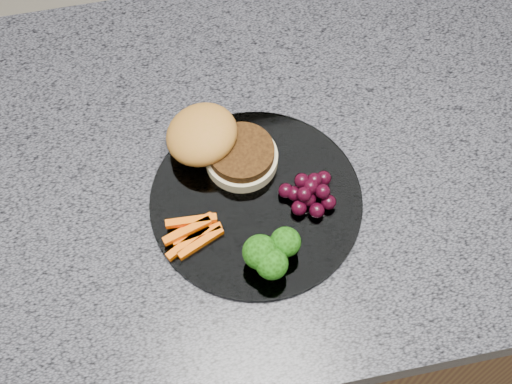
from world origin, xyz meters
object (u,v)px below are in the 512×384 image
burger (216,144)px  grape_bunch (310,192)px  island_cabinet (261,286)px  plate (256,201)px

burger → grape_bunch: size_ratio=2.37×
island_cabinet → plate: bearing=-109.4°
island_cabinet → grape_bunch: grape_bunch is taller
plate → grape_bunch: grape_bunch is taller
burger → grape_bunch: bearing=-18.9°
burger → grape_bunch: burger is taller
island_cabinet → burger: bearing=169.8°
island_cabinet → burger: 0.50m
plate → grape_bunch: (0.06, -0.01, 0.02)m
island_cabinet → grape_bunch: 0.50m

